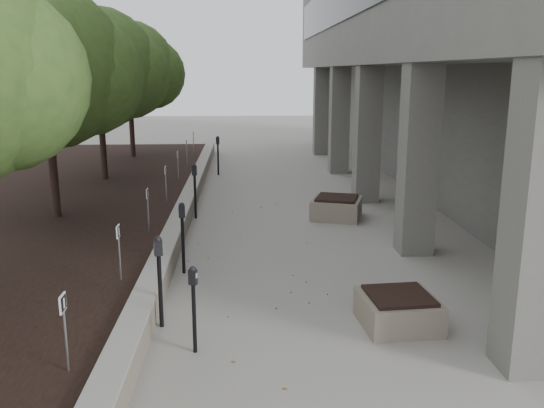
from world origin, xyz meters
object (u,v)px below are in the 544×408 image
object	(u,v)px
crabapple_tree_4	(99,94)
parking_meter_3	(183,238)
crabapple_tree_3	(47,103)
parking_meter_5	(218,156)
planter_back	(336,207)
crabapple_tree_5	(130,89)
parking_meter_4	(195,191)
planter_front	(398,310)
parking_meter_1	(194,310)
parking_meter_2	(160,282)

from	to	relation	value
crabapple_tree_4	parking_meter_3	world-z (taller)	crabapple_tree_4
crabapple_tree_3	crabapple_tree_4	distance (m)	5.00
parking_meter_5	crabapple_tree_4	bearing A→B (deg)	-139.30
crabapple_tree_3	parking_meter_3	size ratio (longest dim) A/B	3.85
parking_meter_5	parking_meter_3	bearing A→B (deg)	-87.10
parking_meter_3	planter_back	distance (m)	5.51
parking_meter_3	parking_meter_5	distance (m)	10.77
crabapple_tree_4	crabapple_tree_5	bearing A→B (deg)	90.00
crabapple_tree_3	parking_meter_4	xyz separation A→B (m)	(3.25, 1.17, -2.39)
parking_meter_4	parking_meter_5	bearing A→B (deg)	90.34
planter_front	crabapple_tree_3	bearing A→B (deg)	140.68
crabapple_tree_3	parking_meter_1	size ratio (longest dim) A/B	4.29
planter_front	parking_meter_5	bearing A→B (deg)	103.90
crabapple_tree_3	parking_meter_4	world-z (taller)	crabapple_tree_3
parking_meter_2	parking_meter_3	bearing A→B (deg)	72.72
parking_meter_5	planter_front	bearing A→B (deg)	-71.93
crabapple_tree_5	parking_meter_4	distance (m)	9.71
planter_back	parking_meter_4	bearing A→B (deg)	177.61
parking_meter_1	parking_meter_4	bearing A→B (deg)	115.20
parking_meter_1	parking_meter_4	xyz separation A→B (m)	(-0.58, 7.51, 0.10)
crabapple_tree_3	planter_front	world-z (taller)	crabapple_tree_3
parking_meter_2	parking_meter_5	world-z (taller)	parking_meter_5
parking_meter_5	planter_front	world-z (taller)	parking_meter_5
crabapple_tree_5	parking_meter_2	distance (m)	16.01
crabapple_tree_3	planter_front	distance (m)	9.35
crabapple_tree_3	planter_back	size ratio (longest dim) A/B	4.39
crabapple_tree_3	parking_meter_2	bearing A→B (deg)	-59.38
parking_meter_1	planter_back	size ratio (longest dim) A/B	1.02
crabapple_tree_3	parking_meter_3	distance (m)	5.17
parking_meter_1	planter_back	world-z (taller)	parking_meter_1
crabapple_tree_3	planter_front	bearing A→B (deg)	-39.32
crabapple_tree_4	planter_front	size ratio (longest dim) A/B	4.88
crabapple_tree_3	parking_meter_3	bearing A→B (deg)	-42.77
crabapple_tree_3	parking_meter_5	bearing A→B (deg)	64.87
parking_meter_3	planter_back	size ratio (longest dim) A/B	1.14
crabapple_tree_4	parking_meter_1	distance (m)	12.23
planter_front	parking_meter_3	bearing A→B (deg)	144.30
crabapple_tree_4	planter_back	size ratio (longest dim) A/B	4.39
parking_meter_3	planter_front	distance (m)	4.37
crabapple_tree_3	crabapple_tree_5	distance (m)	10.00
crabapple_tree_4	crabapple_tree_5	xyz separation A→B (m)	(0.00, 5.00, 0.00)
crabapple_tree_4	planter_front	distance (m)	12.99
parking_meter_2	planter_back	xyz separation A→B (m)	(3.76, 6.50, -0.44)
crabapple_tree_3	parking_meter_2	distance (m)	6.82
parking_meter_4	parking_meter_3	bearing A→B (deg)	-85.22
crabapple_tree_5	planter_back	size ratio (longest dim) A/B	4.39
crabapple_tree_3	parking_meter_1	distance (m)	7.81
parking_meter_3	parking_meter_4	world-z (taller)	parking_meter_4
crabapple_tree_4	parking_meter_4	xyz separation A→B (m)	(3.25, -3.83, -2.39)
parking_meter_4	planter_front	size ratio (longest dim) A/B	1.32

